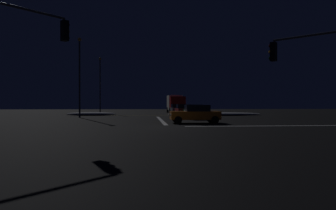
{
  "coord_description": "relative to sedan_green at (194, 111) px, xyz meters",
  "views": [
    {
      "loc": [
        -1.71,
        -21.12,
        1.73
      ],
      "look_at": [
        1.02,
        11.79,
        1.5
      ],
      "focal_mm": 31.01,
      "sensor_mm": 36.0,
      "label": 1
    }
  ],
  "objects": [
    {
      "name": "traffic_signal_sw",
      "position": [
        -11.14,
        -17.63,
        3.59
      ],
      "size": [
        3.12,
        3.12,
        6.38
      ],
      "color": "#4C4C51",
      "rests_on": "ground"
    },
    {
      "name": "sedan_gray",
      "position": [
        -0.55,
        11.27,
        0.0
      ],
      "size": [
        2.02,
        4.33,
        1.57
      ],
      "color": "slate",
      "rests_on": "ground"
    },
    {
      "name": "traffic_signal_se",
      "position": [
        3.44,
        -17.41,
        3.04
      ],
      "size": [
        3.41,
        3.41,
        5.51
      ],
      "color": "#4C4C51",
      "rests_on": "ground"
    },
    {
      "name": "crosswalk_bar_east",
      "position": [
        4.55,
        -10.23,
        -0.8
      ],
      "size": [
        14.02,
        0.4,
        0.01
      ],
      "color": "white",
      "rests_on": "ground"
    },
    {
      "name": "snow_bank_left_curb",
      "position": [
        -12.72,
        9.32,
        -0.57
      ],
      "size": [
        6.76,
        1.5,
        0.46
      ],
      "color": "white",
      "rests_on": "ground"
    },
    {
      "name": "streetlamp_left_near",
      "position": [
        -13.02,
        3.56,
        4.62
      ],
      "size": [
        0.44,
        0.44,
        9.45
      ],
      "color": "#424247",
      "rests_on": "ground"
    },
    {
      "name": "sedan_orange_crossing",
      "position": [
        -1.05,
        -6.73,
        0.0
      ],
      "size": [
        4.33,
        2.02,
        1.57
      ],
      "color": "#C66014",
      "rests_on": "ground"
    },
    {
      "name": "sedan_red",
      "position": [
        -0.38,
        5.72,
        0.0
      ],
      "size": [
        2.02,
        4.33,
        1.57
      ],
      "color": "maroon",
      "rests_on": "ground"
    },
    {
      "name": "ground",
      "position": [
        -3.74,
        -10.23,
        -0.85
      ],
      "size": [
        120.0,
        120.0,
        0.1
      ],
      "primitive_type": "cube",
      "color": "black"
    },
    {
      "name": "snow_bank_right_curb",
      "position": [
        5.25,
        7.55,
        -0.59
      ],
      "size": [
        10.93,
        1.5,
        0.43
      ],
      "color": "white",
      "rests_on": "ground"
    },
    {
      "name": "sedan_green",
      "position": [
        0.0,
        0.0,
        0.0
      ],
      "size": [
        2.02,
        4.33,
        1.57
      ],
      "color": "#14512D",
      "rests_on": "ground"
    },
    {
      "name": "streetlamp_left_far",
      "position": [
        -13.02,
        19.56,
        4.7
      ],
      "size": [
        0.44,
        0.44,
        9.61
      ],
      "color": "#424247",
      "rests_on": "ground"
    },
    {
      "name": "stop_line_north",
      "position": [
        -3.74,
        -2.04,
        -0.8
      ],
      "size": [
        0.35,
        14.02,
        0.01
      ],
      "color": "white",
      "rests_on": "ground"
    },
    {
      "name": "box_truck",
      "position": [
        -0.01,
        18.69,
        0.91
      ],
      "size": [
        2.68,
        8.28,
        3.08
      ],
      "color": "red",
      "rests_on": "ground"
    },
    {
      "name": "centre_line_ns",
      "position": [
        -3.74,
        9.56,
        -0.8
      ],
      "size": [
        22.0,
        0.15,
        0.01
      ],
      "color": "yellow",
      "rests_on": "ground"
    }
  ]
}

